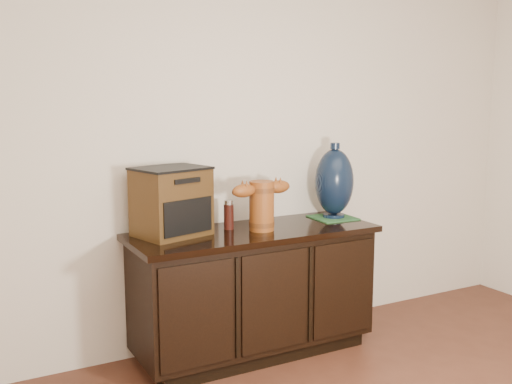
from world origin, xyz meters
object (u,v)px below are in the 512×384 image
sideboard (253,291)px  spray_can (229,215)px  lamp_base (334,182)px  terracotta_vessel (262,203)px  tv_radio (171,201)px

sideboard → spray_can: bearing=142.8°
sideboard → lamp_base: (0.61, 0.05, 0.60)m
sideboard → terracotta_vessel: terracotta_vessel is taller
sideboard → lamp_base: lamp_base is taller
tv_radio → spray_can: size_ratio=2.62×
tv_radio → lamp_base: 1.07m
sideboard → tv_radio: tv_radio is taller
spray_can → sideboard: bearing=-37.2°
sideboard → terracotta_vessel: (0.04, -0.03, 0.53)m
lamp_base → spray_can: lamp_base is taller
sideboard → terracotta_vessel: size_ratio=3.58×
terracotta_vessel → tv_radio: bearing=157.8°
sideboard → lamp_base: size_ratio=3.09×
sideboard → spray_can: size_ratio=8.52×
terracotta_vessel → lamp_base: lamp_base is taller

